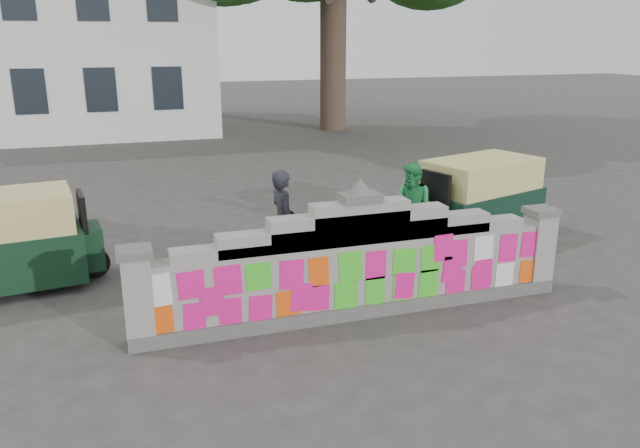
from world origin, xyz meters
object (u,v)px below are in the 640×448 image
object	(u,v)px
cyclist_rider	(283,236)
pedestrian	(413,208)
cyclist_bike	(284,257)
rickshaw_right	(477,197)
rickshaw_left	(4,241)

from	to	relation	value
cyclist_rider	pedestrian	xyz separation A→B (m)	(2.72, 0.90, 0.01)
cyclist_bike	pedestrian	distance (m)	2.88
cyclist_rider	pedestrian	size ratio (longest dim) A/B	0.99
cyclist_rider	rickshaw_right	distance (m)	4.48
cyclist_bike	rickshaw_left	size ratio (longest dim) A/B	0.64
cyclist_rider	rickshaw_right	world-z (taller)	cyclist_rider
pedestrian	rickshaw_left	distance (m)	6.90
cyclist_rider	rickshaw_right	size ratio (longest dim) A/B	0.56
rickshaw_left	rickshaw_right	bearing A→B (deg)	-6.83
rickshaw_right	rickshaw_left	bearing A→B (deg)	-16.76
rickshaw_left	rickshaw_right	xyz separation A→B (m)	(8.47, 0.07, 0.01)
cyclist_bike	cyclist_rider	world-z (taller)	cyclist_rider
cyclist_bike	rickshaw_left	bearing A→B (deg)	66.82
pedestrian	rickshaw_left	size ratio (longest dim) A/B	0.58
cyclist_bike	pedestrian	bearing A→B (deg)	-79.10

